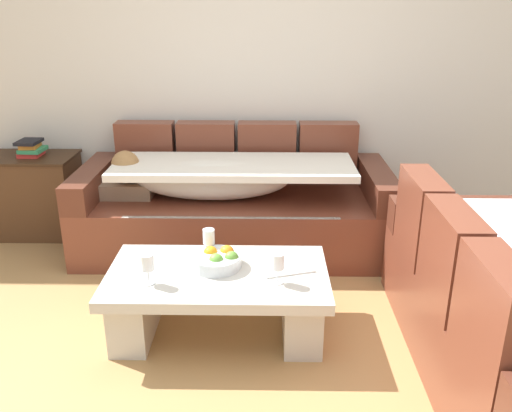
{
  "coord_description": "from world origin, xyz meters",
  "views": [
    {
      "loc": [
        0.03,
        -2.14,
        1.76
      ],
      "look_at": [
        -0.02,
        1.04,
        0.55
      ],
      "focal_mm": 38.0,
      "sensor_mm": 36.0,
      "label": 1
    }
  ],
  "objects_px": {
    "side_cabinet": "(32,195)",
    "coffee_table": "(218,295)",
    "open_magazine": "(285,266)",
    "wine_glass_far_back": "(209,238)",
    "wine_glass_near_left": "(147,264)",
    "fruit_bowl": "(217,260)",
    "book_stack_on_cabinet": "(31,148)",
    "couch_along_wall": "(230,205)",
    "wine_glass_near_right": "(278,263)"
  },
  "relations": [
    {
      "from": "fruit_bowl",
      "to": "side_cabinet",
      "type": "height_order",
      "value": "side_cabinet"
    },
    {
      "from": "wine_glass_near_left",
      "to": "wine_glass_near_right",
      "type": "height_order",
      "value": "same"
    },
    {
      "from": "couch_along_wall",
      "to": "wine_glass_near_right",
      "type": "xyz_separation_m",
      "value": [
        0.33,
        -1.26,
        0.16
      ]
    },
    {
      "from": "wine_glass_near_right",
      "to": "book_stack_on_cabinet",
      "type": "relative_size",
      "value": 0.82
    },
    {
      "from": "coffee_table",
      "to": "wine_glass_near_right",
      "type": "xyz_separation_m",
      "value": [
        0.32,
        -0.11,
        0.26
      ]
    },
    {
      "from": "fruit_bowl",
      "to": "wine_glass_far_back",
      "type": "bearing_deg",
      "value": 114.14
    },
    {
      "from": "fruit_bowl",
      "to": "book_stack_on_cabinet",
      "type": "relative_size",
      "value": 1.38
    },
    {
      "from": "side_cabinet",
      "to": "wine_glass_near_right",
      "type": "bearing_deg",
      "value": -38.0
    },
    {
      "from": "wine_glass_near_right",
      "to": "open_magazine",
      "type": "xyz_separation_m",
      "value": [
        0.05,
        0.18,
        -0.11
      ]
    },
    {
      "from": "couch_along_wall",
      "to": "side_cabinet",
      "type": "xyz_separation_m",
      "value": [
        -1.58,
        0.23,
        -0.01
      ]
    },
    {
      "from": "couch_along_wall",
      "to": "wine_glass_far_back",
      "type": "distance_m",
      "value": 0.97
    },
    {
      "from": "wine_glass_far_back",
      "to": "open_magazine",
      "type": "xyz_separation_m",
      "value": [
        0.43,
        -0.13,
        -0.11
      ]
    },
    {
      "from": "open_magazine",
      "to": "book_stack_on_cabinet",
      "type": "relative_size",
      "value": 1.38
    },
    {
      "from": "wine_glass_near_right",
      "to": "book_stack_on_cabinet",
      "type": "bearing_deg",
      "value": 141.25
    },
    {
      "from": "side_cabinet",
      "to": "book_stack_on_cabinet",
      "type": "relative_size",
      "value": 3.56
    },
    {
      "from": "coffee_table",
      "to": "wine_glass_far_back",
      "type": "height_order",
      "value": "wine_glass_far_back"
    },
    {
      "from": "fruit_bowl",
      "to": "book_stack_on_cabinet",
      "type": "distance_m",
      "value": 2.04
    },
    {
      "from": "fruit_bowl",
      "to": "open_magazine",
      "type": "relative_size",
      "value": 1.0
    },
    {
      "from": "wine_glass_near_right",
      "to": "wine_glass_far_back",
      "type": "xyz_separation_m",
      "value": [
        -0.39,
        0.31,
        0.0
      ]
    },
    {
      "from": "wine_glass_near_left",
      "to": "open_magazine",
      "type": "height_order",
      "value": "wine_glass_near_left"
    },
    {
      "from": "couch_along_wall",
      "to": "coffee_table",
      "type": "distance_m",
      "value": 1.15
    },
    {
      "from": "wine_glass_near_right",
      "to": "side_cabinet",
      "type": "bearing_deg",
      "value": 142.0
    },
    {
      "from": "coffee_table",
      "to": "open_magazine",
      "type": "bearing_deg",
      "value": 9.55
    },
    {
      "from": "side_cabinet",
      "to": "coffee_table",
      "type": "bearing_deg",
      "value": -40.99
    },
    {
      "from": "couch_along_wall",
      "to": "wine_glass_far_back",
      "type": "xyz_separation_m",
      "value": [
        -0.06,
        -0.95,
        0.16
      ]
    },
    {
      "from": "side_cabinet",
      "to": "book_stack_on_cabinet",
      "type": "height_order",
      "value": "book_stack_on_cabinet"
    },
    {
      "from": "fruit_bowl",
      "to": "couch_along_wall",
      "type": "bearing_deg",
      "value": 89.83
    },
    {
      "from": "couch_along_wall",
      "to": "wine_glass_near_left",
      "type": "relative_size",
      "value": 13.64
    },
    {
      "from": "couch_along_wall",
      "to": "side_cabinet",
      "type": "bearing_deg",
      "value": 171.83
    },
    {
      "from": "side_cabinet",
      "to": "book_stack_on_cabinet",
      "type": "xyz_separation_m",
      "value": [
        0.04,
        0.01,
        0.38
      ]
    },
    {
      "from": "wine_glass_near_left",
      "to": "book_stack_on_cabinet",
      "type": "height_order",
      "value": "book_stack_on_cabinet"
    },
    {
      "from": "fruit_bowl",
      "to": "wine_glass_near_left",
      "type": "xyz_separation_m",
      "value": [
        -0.34,
        -0.2,
        0.07
      ]
    },
    {
      "from": "wine_glass_far_back",
      "to": "wine_glass_near_left",
      "type": "bearing_deg",
      "value": -130.62
    },
    {
      "from": "fruit_bowl",
      "to": "book_stack_on_cabinet",
      "type": "height_order",
      "value": "book_stack_on_cabinet"
    },
    {
      "from": "coffee_table",
      "to": "wine_glass_near_left",
      "type": "bearing_deg",
      "value": -158.47
    },
    {
      "from": "couch_along_wall",
      "to": "fruit_bowl",
      "type": "relative_size",
      "value": 8.08
    },
    {
      "from": "open_magazine",
      "to": "wine_glass_far_back",
      "type": "bearing_deg",
      "value": 146.19
    },
    {
      "from": "wine_glass_near_right",
      "to": "coffee_table",
      "type": "bearing_deg",
      "value": 160.5
    },
    {
      "from": "coffee_table",
      "to": "wine_glass_near_left",
      "type": "height_order",
      "value": "wine_glass_near_left"
    },
    {
      "from": "wine_glass_near_left",
      "to": "wine_glass_far_back",
      "type": "height_order",
      "value": "same"
    },
    {
      "from": "wine_glass_near_right",
      "to": "open_magazine",
      "type": "height_order",
      "value": "wine_glass_near_right"
    },
    {
      "from": "fruit_bowl",
      "to": "wine_glass_near_right",
      "type": "distance_m",
      "value": 0.38
    },
    {
      "from": "fruit_bowl",
      "to": "wine_glass_near_left",
      "type": "height_order",
      "value": "wine_glass_near_left"
    },
    {
      "from": "couch_along_wall",
      "to": "wine_glass_near_left",
      "type": "height_order",
      "value": "couch_along_wall"
    },
    {
      "from": "coffee_table",
      "to": "open_magazine",
      "type": "relative_size",
      "value": 4.29
    },
    {
      "from": "couch_along_wall",
      "to": "wine_glass_far_back",
      "type": "bearing_deg",
      "value": -93.71
    },
    {
      "from": "wine_glass_near_left",
      "to": "open_magazine",
      "type": "relative_size",
      "value": 0.59
    },
    {
      "from": "fruit_bowl",
      "to": "open_magazine",
      "type": "distance_m",
      "value": 0.38
    },
    {
      "from": "couch_along_wall",
      "to": "wine_glass_near_right",
      "type": "height_order",
      "value": "couch_along_wall"
    },
    {
      "from": "wine_glass_near_right",
      "to": "couch_along_wall",
      "type": "bearing_deg",
      "value": 104.47
    }
  ]
}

